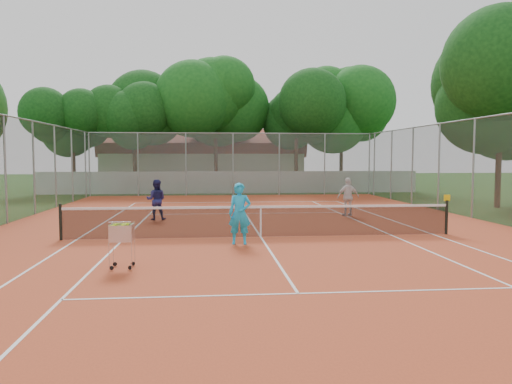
{
  "coord_description": "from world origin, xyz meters",
  "views": [
    {
      "loc": [
        -1.59,
        -15.07,
        2.46
      ],
      "look_at": [
        0.0,
        1.5,
        1.3
      ],
      "focal_mm": 35.0,
      "sensor_mm": 36.0,
      "label": 1
    }
  ],
  "objects": [
    {
      "name": "tropical_trees",
      "position": [
        0.0,
        22.0,
        5.0
      ],
      "size": [
        29.0,
        19.0,
        10.0
      ],
      "primitive_type": "cube",
      "color": "#0D3711",
      "rests_on": "ground"
    },
    {
      "name": "player_far_left",
      "position": [
        -3.62,
        4.56,
        0.81
      ],
      "size": [
        0.79,
        0.62,
        1.58
      ],
      "primitive_type": "imported",
      "rotation": [
        0.0,
        0.0,
        3.11
      ],
      "color": "navy",
      "rests_on": "court_pad"
    },
    {
      "name": "clubhouse",
      "position": [
        -2.0,
        29.0,
        2.2
      ],
      "size": [
        16.4,
        9.0,
        4.4
      ],
      "primitive_type": "cube",
      "color": "beige",
      "rests_on": "ground"
    },
    {
      "name": "player_far_right",
      "position": [
        4.19,
        5.09,
        0.82
      ],
      "size": [
        0.98,
        0.5,
        1.6
      ],
      "primitive_type": "imported",
      "rotation": [
        0.0,
        0.0,
        3.26
      ],
      "color": "silver",
      "rests_on": "court_pad"
    },
    {
      "name": "tennis_net",
      "position": [
        0.0,
        0.0,
        0.51
      ],
      "size": [
        11.88,
        0.1,
        0.98
      ],
      "primitive_type": "cube",
      "color": "black",
      "rests_on": "court_pad"
    },
    {
      "name": "court_lines",
      "position": [
        0.0,
        0.0,
        0.02
      ],
      "size": [
        10.98,
        23.78,
        0.01
      ],
      "primitive_type": "cube",
      "color": "white",
      "rests_on": "court_pad"
    },
    {
      "name": "player_near",
      "position": [
        -0.71,
        -1.17,
        0.88
      ],
      "size": [
        0.67,
        0.47,
        1.73
      ],
      "primitive_type": "imported",
      "rotation": [
        0.0,
        0.0,
        -0.09
      ],
      "color": "#1BABE6",
      "rests_on": "court_pad"
    },
    {
      "name": "boundary_wall",
      "position": [
        0.0,
        19.0,
        0.75
      ],
      "size": [
        26.0,
        0.3,
        1.5
      ],
      "primitive_type": "cube",
      "color": "silver",
      "rests_on": "ground"
    },
    {
      "name": "ground",
      "position": [
        0.0,
        0.0,
        0.0
      ],
      "size": [
        120.0,
        120.0,
        0.0
      ],
      "primitive_type": "plane",
      "color": "#17390F",
      "rests_on": "ground"
    },
    {
      "name": "ball_hopper",
      "position": [
        -3.48,
        -4.01,
        0.56
      ],
      "size": [
        0.58,
        0.58,
        1.07
      ],
      "primitive_type": "cube",
      "rotation": [
        0.0,
        0.0,
        -0.14
      ],
      "color": "silver",
      "rests_on": "court_pad"
    },
    {
      "name": "court_pad",
      "position": [
        0.0,
        0.0,
        0.01
      ],
      "size": [
        18.0,
        34.0,
        0.02
      ],
      "primitive_type": "cube",
      "color": "#B44423",
      "rests_on": "ground"
    },
    {
      "name": "perimeter_fence",
      "position": [
        0.0,
        0.0,
        2.0
      ],
      "size": [
        18.0,
        34.0,
        4.0
      ],
      "primitive_type": "cube",
      "color": "slate",
      "rests_on": "ground"
    }
  ]
}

